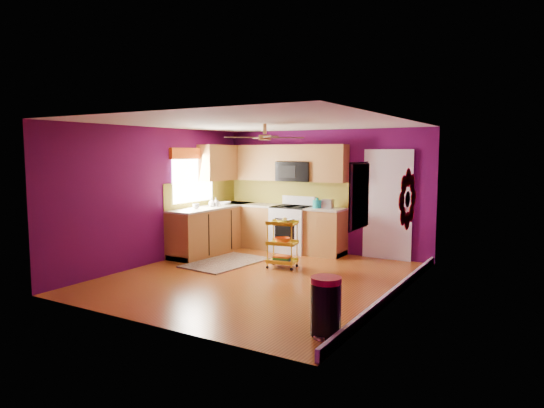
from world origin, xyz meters
The scene contains 18 objects.
ground centered at (0.00, 0.00, 0.00)m, with size 5.00×5.00×0.00m, color brown.
room_envelope centered at (0.03, 0.00, 1.63)m, with size 4.54×5.04×2.52m.
lower_cabinets centered at (-1.35, 1.82, 0.43)m, with size 2.81×2.31×0.94m.
electric_range centered at (-0.55, 2.17, 0.48)m, with size 0.76×0.66×1.13m.
upper_cabinetry centered at (-1.24, 2.17, 1.80)m, with size 2.80×2.30×1.26m.
left_window centered at (-2.22, 1.05, 1.74)m, with size 0.08×1.35×1.08m.
panel_door centered at (1.35, 2.47, 1.02)m, with size 0.95×0.11×2.15m.
right_wall_art centered at (2.23, -0.34, 1.44)m, with size 0.04×2.74×1.04m.
ceiling_fan centered at (0.00, 0.20, 2.29)m, with size 1.01×1.01×0.26m.
shag_rug centered at (-1.10, 0.59, 0.01)m, with size 0.96×1.56×0.02m, color black.
rolling_cart centered at (-0.01, 0.81, 0.47)m, with size 0.56×0.45×0.91m.
trash_can centered at (1.98, -1.72, 0.33)m, with size 0.44×0.44×0.66m.
teal_kettle centered at (0.03, 2.14, 1.02)m, with size 0.18×0.18×0.21m.
toaster centered at (0.22, 2.21, 1.03)m, with size 0.22×0.15×0.18m, color beige.
soap_bottle_a centered at (-1.90, 1.37, 1.03)m, with size 0.08×0.08×0.18m, color #EA3F72.
soap_bottle_b centered at (-1.95, 1.30, 1.03)m, with size 0.14×0.14×0.18m, color white.
counter_dish centered at (-1.95, 1.75, 0.97)m, with size 0.24×0.24×0.06m, color white.
counter_cup centered at (-1.95, 0.79, 0.99)m, with size 0.13×0.13×0.10m, color white.
Camera 1 is at (4.15, -6.53, 2.03)m, focal length 32.00 mm.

